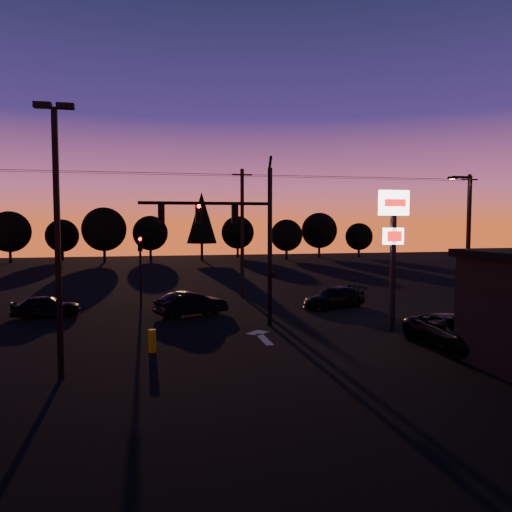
% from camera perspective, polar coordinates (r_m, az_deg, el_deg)
% --- Properties ---
extents(ground, '(120.00, 120.00, 0.00)m').
position_cam_1_polar(ground, '(21.68, 0.28, -10.19)').
color(ground, black).
rests_on(ground, ground).
extents(lane_arrow, '(1.20, 3.10, 0.01)m').
position_cam_1_polar(lane_arrow, '(23.36, 0.58, -9.14)').
color(lane_arrow, beige).
rests_on(lane_arrow, ground).
extents(traffic_signal_mast, '(6.79, 0.52, 8.58)m').
position_cam_1_polar(traffic_signal_mast, '(24.92, -1.97, 3.11)').
color(traffic_signal_mast, black).
rests_on(traffic_signal_mast, ground).
extents(secondary_signal, '(0.30, 0.31, 4.35)m').
position_cam_1_polar(secondary_signal, '(32.09, -13.08, -0.53)').
color(secondary_signal, black).
rests_on(secondary_signal, ground).
extents(parking_lot_light, '(1.25, 0.30, 9.14)m').
position_cam_1_polar(parking_lot_light, '(17.74, -21.78, 3.62)').
color(parking_lot_light, black).
rests_on(parking_lot_light, ground).
extents(pylon_sign, '(1.50, 0.28, 6.80)m').
position_cam_1_polar(pylon_sign, '(24.90, 15.43, 2.92)').
color(pylon_sign, black).
rests_on(pylon_sign, ground).
extents(streetlight, '(1.55, 0.35, 8.00)m').
position_cam_1_polar(streetlight, '(31.96, 23.03, 2.04)').
color(streetlight, black).
rests_on(streetlight, ground).
extents(utility_pole_1, '(1.40, 0.26, 9.00)m').
position_cam_1_polar(utility_pole_1, '(35.15, -1.58, 2.76)').
color(utility_pole_1, black).
rests_on(utility_pole_1, ground).
extents(utility_pole_2, '(1.40, 0.26, 9.00)m').
position_cam_1_polar(utility_pole_2, '(42.41, 23.07, 2.64)').
color(utility_pole_2, black).
rests_on(utility_pole_2, ground).
extents(power_wires, '(36.00, 1.22, 0.07)m').
position_cam_1_polar(power_wires, '(35.30, -1.60, 9.23)').
color(power_wires, black).
rests_on(power_wires, ground).
extents(bollard, '(0.31, 0.31, 0.92)m').
position_cam_1_polar(bollard, '(20.95, -11.77, -9.47)').
color(bollard, '#AF9000').
rests_on(bollard, ground).
extents(tree_0, '(5.36, 5.36, 6.74)m').
position_cam_1_polar(tree_0, '(72.62, -26.34, 2.50)').
color(tree_0, black).
rests_on(tree_0, ground).
extents(tree_1, '(4.54, 4.54, 5.71)m').
position_cam_1_polar(tree_1, '(74.40, -21.28, 2.18)').
color(tree_1, black).
rests_on(tree_1, ground).
extents(tree_2, '(5.77, 5.78, 7.26)m').
position_cam_1_polar(tree_2, '(68.72, -16.98, 2.94)').
color(tree_2, black).
rests_on(tree_2, ground).
extents(tree_3, '(4.95, 4.95, 6.22)m').
position_cam_1_polar(tree_3, '(72.53, -11.99, 2.57)').
color(tree_3, black).
rests_on(tree_3, ground).
extents(tree_4, '(4.18, 4.18, 9.50)m').
position_cam_1_polar(tree_4, '(69.93, -6.23, 4.37)').
color(tree_4, black).
rests_on(tree_4, ground).
extents(tree_5, '(4.95, 4.95, 6.22)m').
position_cam_1_polar(tree_5, '(75.76, -2.11, 2.70)').
color(tree_5, black).
rests_on(tree_5, ground).
extents(tree_6, '(4.54, 4.54, 5.71)m').
position_cam_1_polar(tree_6, '(71.30, 3.51, 2.37)').
color(tree_6, black).
rests_on(tree_6, ground).
extents(tree_7, '(5.36, 5.36, 6.74)m').
position_cam_1_polar(tree_7, '(75.98, 7.25, 2.91)').
color(tree_7, black).
rests_on(tree_7, ground).
extents(tree_8, '(4.12, 4.12, 5.19)m').
position_cam_1_polar(tree_8, '(77.32, 11.69, 2.18)').
color(tree_8, black).
rests_on(tree_8, ground).
extents(car_left, '(3.76, 1.83, 1.24)m').
position_cam_1_polar(car_left, '(30.22, -22.88, -5.29)').
color(car_left, black).
rests_on(car_left, ground).
extents(car_mid, '(4.33, 2.90, 1.35)m').
position_cam_1_polar(car_mid, '(28.56, -7.38, -5.42)').
color(car_mid, black).
rests_on(car_mid, ground).
extents(car_right, '(4.63, 3.17, 1.24)m').
position_cam_1_polar(car_right, '(31.34, 8.91, -4.70)').
color(car_right, black).
rests_on(car_right, ground).
extents(suv_parked, '(2.48, 5.03, 1.37)m').
position_cam_1_polar(suv_parked, '(22.57, 21.78, -8.12)').
color(suv_parked, black).
rests_on(suv_parked, ground).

